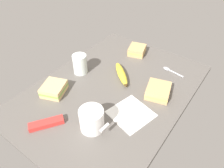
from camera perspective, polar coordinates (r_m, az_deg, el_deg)
tabletop at (r=98.65cm, az=0.00°, el=-1.76°), size 90.00×64.00×2.00cm
coffee_mug_black at (r=79.64cm, az=-5.47°, el=-9.46°), size 9.30×11.69×9.16cm
sandwich_main at (r=121.75cm, az=6.77°, el=9.05°), size 11.66×11.02×4.40cm
sandwich_side at (r=98.29cm, az=-15.43°, el=-1.25°), size 13.15×12.56×4.40cm
sandwich_extra at (r=95.98cm, az=12.35°, el=-1.81°), size 13.43×12.68×4.40cm
glass_of_milk at (r=106.44cm, az=-8.61°, el=5.13°), size 6.99×6.99×9.88cm
banana at (r=103.84cm, az=2.56°, el=2.77°), size 14.71×16.01×3.64cm
spoon at (r=112.36cm, az=15.41°, el=3.58°), size 3.27×11.77×0.80cm
snack_bar at (r=86.63cm, az=-17.30°, el=-10.12°), size 12.90×10.21×2.00cm
paper_napkin at (r=87.49cm, az=5.14°, el=-7.98°), size 18.82×18.82×0.30cm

